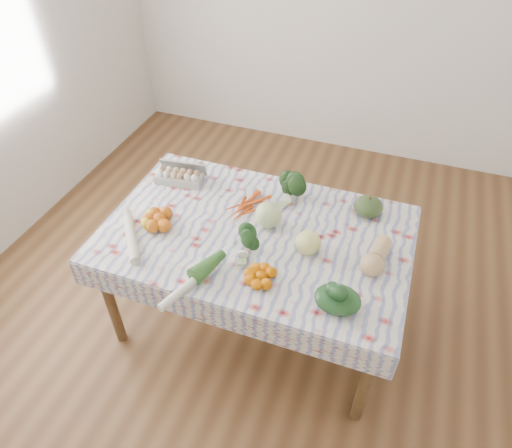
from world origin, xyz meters
The scene contains 16 objects.
ground centered at (0.00, 0.00, 0.00)m, with size 4.50×4.50×0.00m, color brown.
dining_table centered at (0.00, 0.00, 0.68)m, with size 1.60×1.00×0.75m.
tablecloth centered at (0.00, 0.00, 0.76)m, with size 1.66×1.06×0.01m, color white.
egg_carton centered at (-0.60, 0.26, 0.80)m, with size 0.29×0.12×0.08m, color #A7A8A3.
carrot_bunch centered at (-0.11, 0.17, 0.78)m, with size 0.21×0.19×0.04m, color #DD5015.
kale_bunch centered at (0.09, 0.34, 0.83)m, with size 0.16×0.14×0.14m, color #193514.
kabocha_squash centered at (0.54, 0.36, 0.82)m, with size 0.16×0.16×0.11m, color #344A22.
cabbage centered at (0.04, 0.08, 0.84)m, with size 0.15×0.15×0.15m, color #C5DB93.
butternut_squash centered at (0.65, -0.01, 0.82)m, with size 0.12×0.25×0.12m, color tan.
orange_cluster centered at (-0.52, -0.12, 0.80)m, with size 0.24×0.24×0.08m, color #D66310.
broccoli centered at (-0.01, -0.18, 0.81)m, with size 0.14×0.14×0.10m, color #1C471B.
mandarin_cluster centered at (0.14, -0.31, 0.79)m, with size 0.19×0.19×0.06m, color #D96900.
grapefruit centered at (0.30, -0.05, 0.83)m, with size 0.13×0.13×0.13m, color #E8E67B.
spinach_bag centered at (0.52, -0.35, 0.81)m, with size 0.22×0.17×0.10m, color #133315.
daikon centered at (-0.60, -0.30, 0.79)m, with size 0.05×0.05×0.37m, color silver.
leek centered at (-0.16, -0.46, 0.78)m, with size 0.05×0.05×0.42m, color white.
Camera 1 is at (0.62, -1.72, 2.46)m, focal length 32.00 mm.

